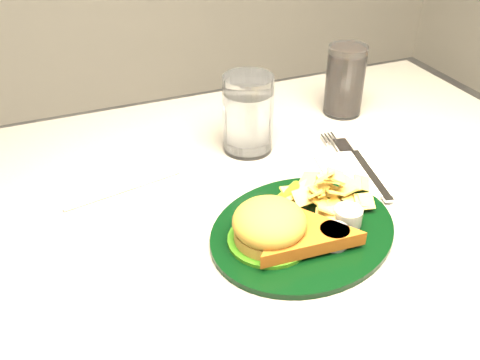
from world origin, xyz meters
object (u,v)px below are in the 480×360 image
(dinner_plate, at_px, (304,215))
(cola_glass, at_px, (345,80))
(water_glass, at_px, (248,114))
(fork_napkin, at_px, (367,171))

(dinner_plate, bearing_deg, cola_glass, 29.57)
(water_glass, xyz_separation_m, cola_glass, (0.22, 0.06, 0.00))
(dinner_plate, xyz_separation_m, cola_glass, (0.24, 0.29, 0.03))
(cola_glass, bearing_deg, fork_napkin, -111.03)
(cola_glass, bearing_deg, water_glass, -165.04)
(water_glass, relative_size, cola_glass, 1.00)
(cola_glass, height_order, fork_napkin, cola_glass)
(water_glass, xyz_separation_m, fork_napkin, (0.14, -0.15, -0.06))
(fork_napkin, bearing_deg, dinner_plate, -138.88)
(dinner_plate, bearing_deg, water_glass, 63.91)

